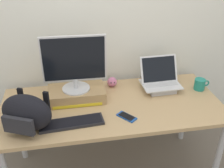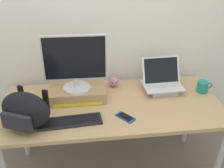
% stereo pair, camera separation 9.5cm
% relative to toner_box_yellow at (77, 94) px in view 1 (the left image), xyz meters
% --- Properties ---
extents(back_wall, '(7.00, 0.10, 2.60)m').
position_rel_toner_box_yellow_xyz_m(back_wall, '(0.27, 0.37, 0.52)').
color(back_wall, silver).
rests_on(back_wall, ground).
extents(desk, '(1.72, 0.77, 0.73)m').
position_rel_toner_box_yellow_xyz_m(desk, '(0.27, -0.12, -0.12)').
color(desk, tan).
rests_on(desk, ground).
extents(toner_box_yellow, '(0.45, 0.25, 0.09)m').
position_rel_toner_box_yellow_xyz_m(toner_box_yellow, '(0.00, 0.00, 0.00)').
color(toner_box_yellow, '#A88456').
rests_on(toner_box_yellow, desk).
extents(desktop_monitor, '(0.48, 0.22, 0.44)m').
position_rel_toner_box_yellow_xyz_m(desktop_monitor, '(-0.00, -0.00, 0.27)').
color(desktop_monitor, silver).
rests_on(desktop_monitor, toner_box_yellow).
extents(open_laptop, '(0.33, 0.25, 0.27)m').
position_rel_toner_box_yellow_xyz_m(open_laptop, '(0.71, 0.04, 0.01)').
color(open_laptop, '#ADADB2').
rests_on(open_laptop, desk).
extents(external_keyboard, '(0.46, 0.16, 0.02)m').
position_rel_toner_box_yellow_xyz_m(external_keyboard, '(-0.06, -0.32, -0.04)').
color(external_keyboard, black).
rests_on(external_keyboard, desk).
extents(messenger_backpack, '(0.40, 0.32, 0.26)m').
position_rel_toner_box_yellow_xyz_m(messenger_backpack, '(-0.34, -0.32, 0.08)').
color(messenger_backpack, black).
rests_on(messenger_backpack, desk).
extents(coffee_mug, '(0.13, 0.09, 0.09)m').
position_rel_toner_box_yellow_xyz_m(coffee_mug, '(1.04, -0.02, 0.00)').
color(coffee_mug, '#1E7F70').
rests_on(coffee_mug, desk).
extents(cell_phone, '(0.14, 0.15, 0.01)m').
position_rel_toner_box_yellow_xyz_m(cell_phone, '(0.34, -0.31, -0.04)').
color(cell_phone, '#19479E').
rests_on(cell_phone, desk).
extents(plush_toy, '(0.08, 0.08, 0.08)m').
position_rel_toner_box_yellow_xyz_m(plush_toy, '(0.32, 0.16, -0.01)').
color(plush_toy, '#CC7099').
rests_on(plush_toy, desk).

